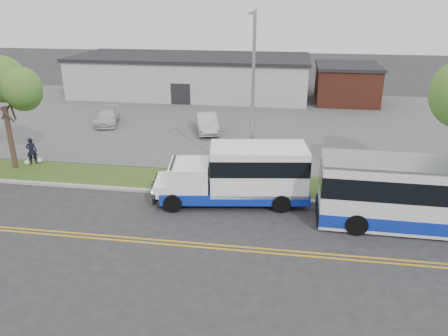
% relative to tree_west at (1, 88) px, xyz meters
% --- Properties ---
extents(ground, '(140.00, 140.00, 0.00)m').
position_rel_tree_west_xyz_m(ground, '(12.00, -3.20, -5.12)').
color(ground, '#28282B').
rests_on(ground, ground).
extents(lane_line_north, '(70.00, 0.12, 0.01)m').
position_rel_tree_west_xyz_m(lane_line_north, '(12.00, -7.05, -5.12)').
color(lane_line_north, '#C58E17').
rests_on(lane_line_north, ground).
extents(lane_line_south, '(70.00, 0.12, 0.01)m').
position_rel_tree_west_xyz_m(lane_line_south, '(12.00, -7.35, -5.12)').
color(lane_line_south, '#C58E17').
rests_on(lane_line_south, ground).
extents(curb, '(80.00, 0.30, 0.15)m').
position_rel_tree_west_xyz_m(curb, '(12.00, -2.10, -5.05)').
color(curb, '#9E9B93').
rests_on(curb, ground).
extents(verge, '(80.00, 3.30, 0.10)m').
position_rel_tree_west_xyz_m(verge, '(12.00, -0.30, -5.07)').
color(verge, '#364D19').
rests_on(verge, ground).
extents(parking_lot, '(80.00, 25.00, 0.10)m').
position_rel_tree_west_xyz_m(parking_lot, '(12.00, 13.80, -5.07)').
color(parking_lot, '#4C4C4F').
rests_on(parking_lot, ground).
extents(commercial_building, '(25.40, 10.40, 4.35)m').
position_rel_tree_west_xyz_m(commercial_building, '(6.00, 23.80, -2.94)').
color(commercial_building, '#9E9E99').
rests_on(commercial_building, ground).
extents(brick_wing, '(6.30, 7.30, 3.90)m').
position_rel_tree_west_xyz_m(brick_wing, '(22.50, 22.80, -3.16)').
color(brick_wing, brown).
rests_on(brick_wing, ground).
extents(tree_west, '(4.40, 4.40, 6.91)m').
position_rel_tree_west_xyz_m(tree_west, '(0.00, 0.00, 0.00)').
color(tree_west, '#39251F').
rests_on(tree_west, verge).
extents(streetlight_near, '(0.35, 1.53, 9.50)m').
position_rel_tree_west_xyz_m(streetlight_near, '(15.00, -0.47, 0.11)').
color(streetlight_near, gray).
rests_on(streetlight_near, verge).
extents(shuttle_bus, '(8.28, 3.72, 3.07)m').
position_rel_tree_west_xyz_m(shuttle_bus, '(14.76, -2.49, -3.48)').
color(shuttle_bus, '#0E2699').
rests_on(shuttle_bus, ground).
extents(pedestrian, '(0.76, 0.68, 1.74)m').
position_rel_tree_west_xyz_m(pedestrian, '(0.75, 0.80, -4.15)').
color(pedestrian, black).
rests_on(pedestrian, verge).
extents(parked_car_a, '(2.86, 4.77, 1.48)m').
position_rel_tree_west_xyz_m(parked_car_a, '(10.43, 9.74, -4.28)').
color(parked_car_a, '#AEB1B5').
rests_on(parked_car_a, parking_lot).
extents(parked_car_b, '(2.80, 4.58, 1.24)m').
position_rel_tree_west_xyz_m(parked_car_b, '(1.66, 10.68, -4.40)').
color(parked_car_b, silver).
rests_on(parked_car_b, parking_lot).
extents(grocery_bag_left, '(0.32, 0.32, 0.32)m').
position_rel_tree_west_xyz_m(grocery_bag_left, '(0.45, 0.55, -4.86)').
color(grocery_bag_left, white).
rests_on(grocery_bag_left, verge).
extents(grocery_bag_right, '(0.32, 0.32, 0.32)m').
position_rel_tree_west_xyz_m(grocery_bag_right, '(1.05, 1.05, -4.86)').
color(grocery_bag_right, white).
rests_on(grocery_bag_right, verge).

